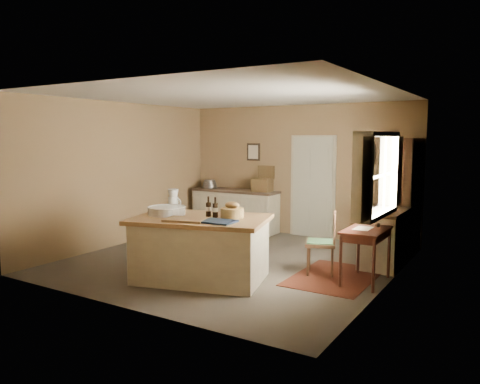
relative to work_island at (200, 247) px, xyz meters
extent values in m
plane|color=#51493E|center=(-0.14, 1.10, -0.48)|extent=(5.00, 5.00, 0.00)
cube|color=brown|center=(-0.14, 3.60, 0.87)|extent=(5.00, 0.10, 2.70)
cube|color=brown|center=(-0.14, -1.40, 0.87)|extent=(5.00, 0.10, 2.70)
cube|color=brown|center=(-2.64, 1.10, 0.87)|extent=(0.10, 5.00, 2.70)
cube|color=brown|center=(2.36, 1.10, 0.87)|extent=(0.10, 5.00, 2.70)
plane|color=silver|center=(-0.14, 1.10, 2.22)|extent=(5.00, 5.00, 0.00)
cube|color=#BDBBA1|center=(0.21, 3.57, 0.57)|extent=(0.97, 0.06, 2.11)
cube|color=black|center=(-1.19, 3.58, 1.24)|extent=(0.32, 0.02, 0.38)
cube|color=beige|center=(-1.19, 3.57, 1.24)|extent=(0.24, 0.01, 0.30)
cube|color=black|center=(1.31, 3.58, 1.24)|extent=(0.32, 0.02, 0.38)
cube|color=beige|center=(1.31, 3.57, 1.24)|extent=(0.24, 0.01, 0.30)
cube|color=beige|center=(2.24, 0.90, 0.54)|extent=(0.25, 1.32, 0.06)
cube|color=beige|center=(2.24, 0.90, 1.60)|extent=(0.25, 1.32, 0.06)
cube|color=white|center=(2.36, 0.90, 1.07)|extent=(0.01, 1.20, 1.00)
cube|color=beige|center=(2.32, 0.08, 1.07)|extent=(0.04, 0.35, 1.00)
cube|color=beige|center=(2.32, 1.72, 1.07)|extent=(0.04, 0.35, 1.00)
cube|color=beige|center=(0.01, 0.00, -0.06)|extent=(1.98, 1.53, 0.85)
cube|color=#936841|center=(0.01, 0.00, 0.40)|extent=(2.15, 1.69, 0.06)
cylinder|color=white|center=(-0.55, -0.08, 0.48)|extent=(0.55, 0.55, 0.11)
cube|color=#936841|center=(0.00, -0.33, 0.44)|extent=(0.63, 0.52, 0.03)
cube|color=black|center=(0.46, -0.21, 0.44)|extent=(0.46, 0.38, 0.02)
cylinder|color=olive|center=(0.42, 0.19, 0.50)|extent=(0.33, 0.33, 0.14)
cylinder|color=black|center=(0.07, 0.11, 0.57)|extent=(0.08, 0.08, 0.29)
cylinder|color=black|center=(0.20, 0.10, 0.57)|extent=(0.08, 0.08, 0.29)
cube|color=beige|center=(-1.49, 3.30, -0.06)|extent=(1.94, 0.53, 0.85)
cube|color=#332319|center=(-1.49, 3.30, 0.39)|extent=(1.98, 0.56, 0.05)
cube|color=brown|center=(-0.81, 3.30, 0.56)|extent=(0.39, 0.29, 0.28)
cylinder|color=#59544F|center=(-2.17, 3.30, 0.51)|extent=(0.33, 0.33, 0.18)
cube|color=#522210|center=(1.61, 1.11, -0.48)|extent=(1.10, 1.60, 0.01)
cube|color=#37170F|center=(2.06, 1.11, 0.27)|extent=(0.53, 0.87, 0.03)
cube|color=#37170F|center=(2.06, 1.11, 0.20)|extent=(0.47, 0.81, 0.10)
cube|color=silver|center=(2.01, 1.11, 0.29)|extent=(0.22, 0.30, 0.01)
cylinder|color=black|center=(2.16, 1.35, 0.31)|extent=(0.05, 0.05, 0.05)
cylinder|color=#37170F|center=(1.84, 0.71, -0.12)|extent=(0.04, 0.04, 0.72)
cylinder|color=#37170F|center=(2.29, 0.71, -0.12)|extent=(0.04, 0.04, 0.72)
cylinder|color=#37170F|center=(1.84, 1.50, -0.12)|extent=(0.04, 0.04, 0.72)
cylinder|color=#37170F|center=(2.29, 1.50, -0.12)|extent=(0.04, 0.04, 0.72)
cube|color=beige|center=(2.06, 2.10, -0.06)|extent=(0.57, 1.03, 0.85)
cube|color=#332319|center=(2.06, 2.10, 0.39)|extent=(0.60, 1.07, 0.05)
cylinder|color=silver|center=(2.03, 1.95, 0.46)|extent=(0.25, 0.25, 0.09)
cube|color=#331E12|center=(2.17, 2.67, 0.53)|extent=(0.34, 0.04, 2.03)
cube|color=#331E12|center=(2.17, 3.54, 0.53)|extent=(0.34, 0.04, 2.03)
cube|color=#331E12|center=(2.33, 3.10, 0.53)|extent=(0.02, 0.91, 2.03)
cube|color=#331E12|center=(2.17, 3.10, -0.43)|extent=(0.34, 0.87, 0.03)
cube|color=#331E12|center=(2.17, 3.10, 0.08)|extent=(0.34, 0.87, 0.03)
cube|color=#331E12|center=(2.17, 3.10, 0.58)|extent=(0.34, 0.87, 0.03)
cube|color=#331E12|center=(2.17, 3.10, 0.99)|extent=(0.34, 0.87, 0.03)
cube|color=#331E12|center=(2.17, 3.10, 1.39)|extent=(0.34, 0.87, 0.03)
cylinder|color=white|center=(2.17, 3.10, 0.64)|extent=(0.12, 0.12, 0.11)
camera|label=1|loc=(3.92, -5.29, 1.56)|focal=35.00mm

